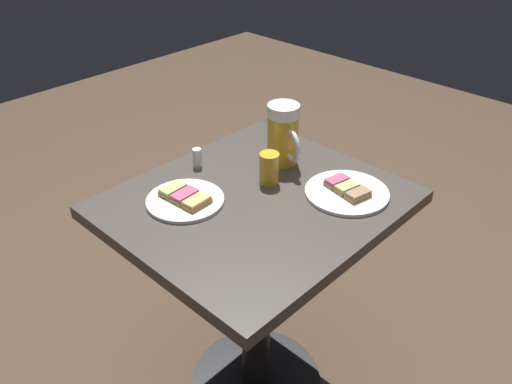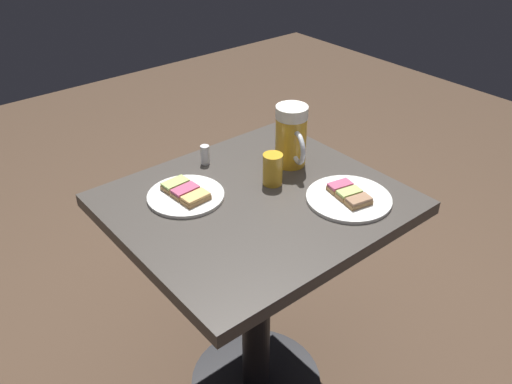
{
  "view_description": "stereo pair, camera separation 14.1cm",
  "coord_description": "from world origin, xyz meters",
  "px_view_note": "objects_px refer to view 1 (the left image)",
  "views": [
    {
      "loc": [
        0.86,
        0.82,
        1.53
      ],
      "look_at": [
        0.0,
        0.0,
        0.77
      ],
      "focal_mm": 37.33,
      "sensor_mm": 36.0,
      "label": 1
    },
    {
      "loc": [
        0.76,
        0.92,
        1.53
      ],
      "look_at": [
        0.0,
        0.0,
        0.77
      ],
      "focal_mm": 37.33,
      "sensor_mm": 36.0,
      "label": 2
    }
  ],
  "objects_px": {
    "salt_shaker": "(197,158)",
    "beer_glass_small": "(269,168)",
    "plate_far": "(347,192)",
    "beer_mug": "(284,135)",
    "plate_near": "(185,199)"
  },
  "relations": [
    {
      "from": "salt_shaker",
      "to": "beer_glass_small",
      "type": "bearing_deg",
      "value": 110.45
    },
    {
      "from": "beer_glass_small",
      "to": "salt_shaker",
      "type": "xyz_separation_m",
      "value": [
        0.08,
        -0.21,
        -0.02
      ]
    },
    {
      "from": "plate_far",
      "to": "beer_glass_small",
      "type": "bearing_deg",
      "value": -62.43
    },
    {
      "from": "beer_mug",
      "to": "salt_shaker",
      "type": "distance_m",
      "value": 0.26
    },
    {
      "from": "beer_glass_small",
      "to": "plate_near",
      "type": "bearing_deg",
      "value": -22.29
    },
    {
      "from": "beer_mug",
      "to": "plate_far",
      "type": "bearing_deg",
      "value": 87.34
    },
    {
      "from": "beer_mug",
      "to": "beer_glass_small",
      "type": "bearing_deg",
      "value": 22.92
    },
    {
      "from": "plate_far",
      "to": "salt_shaker",
      "type": "bearing_deg",
      "value": -66.06
    },
    {
      "from": "plate_far",
      "to": "beer_glass_small",
      "type": "height_order",
      "value": "beer_glass_small"
    },
    {
      "from": "salt_shaker",
      "to": "plate_far",
      "type": "bearing_deg",
      "value": 113.94
    },
    {
      "from": "plate_near",
      "to": "plate_far",
      "type": "bearing_deg",
      "value": 138.85
    },
    {
      "from": "beer_mug",
      "to": "salt_shaker",
      "type": "xyz_separation_m",
      "value": [
        0.19,
        -0.16,
        -0.06
      ]
    },
    {
      "from": "beer_glass_small",
      "to": "plate_far",
      "type": "bearing_deg",
      "value": 117.57
    },
    {
      "from": "plate_far",
      "to": "beer_mug",
      "type": "distance_m",
      "value": 0.25
    },
    {
      "from": "plate_far",
      "to": "salt_shaker",
      "type": "relative_size",
      "value": 3.89
    }
  ]
}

